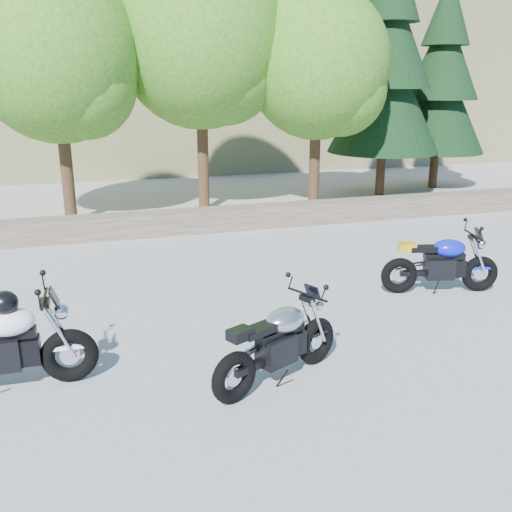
{
  "coord_description": "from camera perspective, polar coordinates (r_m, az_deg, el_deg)",
  "views": [
    {
      "loc": [
        -2.14,
        -6.69,
        3.22
      ],
      "look_at": [
        0.2,
        1.0,
        0.75
      ],
      "focal_mm": 40.0,
      "sensor_mm": 36.0,
      "label": 1
    }
  ],
  "objects": [
    {
      "name": "stone_wall",
      "position": [
        12.73,
        -6.77,
        3.47
      ],
      "size": [
        22.0,
        0.55,
        0.5
      ],
      "primitive_type": "cube",
      "color": "#4C4333",
      "rests_on": "ground"
    },
    {
      "name": "conifer_near",
      "position": [
        17.07,
        13.01,
        18.22
      ],
      "size": [
        3.17,
        3.17,
        7.06
      ],
      "color": "#382314",
      "rests_on": "ground"
    },
    {
      "name": "blue_bike",
      "position": [
        9.43,
        18.05,
        -0.8
      ],
      "size": [
        1.87,
        0.69,
        0.95
      ],
      "rotation": [
        0.0,
        0.0,
        -0.23
      ],
      "color": "black",
      "rests_on": "ground"
    },
    {
      "name": "conifer_far",
      "position": [
        18.74,
        18.09,
        16.44
      ],
      "size": [
        2.82,
        2.82,
        6.27
      ],
      "color": "#382314",
      "rests_on": "ground"
    },
    {
      "name": "silver_bike",
      "position": [
        6.36,
        2.28,
        -8.76
      ],
      "size": [
        1.72,
        0.94,
        0.93
      ],
      "rotation": [
        0.0,
        0.0,
        0.45
      ],
      "color": "black",
      "rests_on": "ground"
    },
    {
      "name": "tree_decid_mid",
      "position": [
        14.57,
        -5.13,
        20.25
      ],
      "size": [
        4.08,
        4.08,
        6.24
      ],
      "color": "#382314",
      "rests_on": "ground"
    },
    {
      "name": "hillside",
      "position": [
        35.33,
        -9.2,
        23.85
      ],
      "size": [
        80.0,
        30.0,
        15.0
      ],
      "primitive_type": "cube",
      "color": "olive",
      "rests_on": "ground"
    },
    {
      "name": "tree_decid_right",
      "position": [
        14.83,
        6.64,
        18.06
      ],
      "size": [
        3.54,
        3.54,
        5.41
      ],
      "color": "#382314",
      "rests_on": "ground"
    },
    {
      "name": "ground",
      "position": [
        7.73,
        0.74,
        -7.55
      ],
      "size": [
        90.0,
        90.0,
        0.0
      ],
      "primitive_type": "plane",
      "color": "gray",
      "rests_on": "ground"
    },
    {
      "name": "backpack",
      "position": [
        10.93,
        17.75,
        -0.01
      ],
      "size": [
        0.29,
        0.27,
        0.33
      ],
      "rotation": [
        0.0,
        0.0,
        -0.32
      ],
      "color": "black",
      "rests_on": "ground"
    },
    {
      "name": "tree_decid_left",
      "position": [
        13.84,
        -18.9,
        17.94
      ],
      "size": [
        3.67,
        3.67,
        5.62
      ],
      "color": "#382314",
      "rests_on": "ground"
    }
  ]
}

